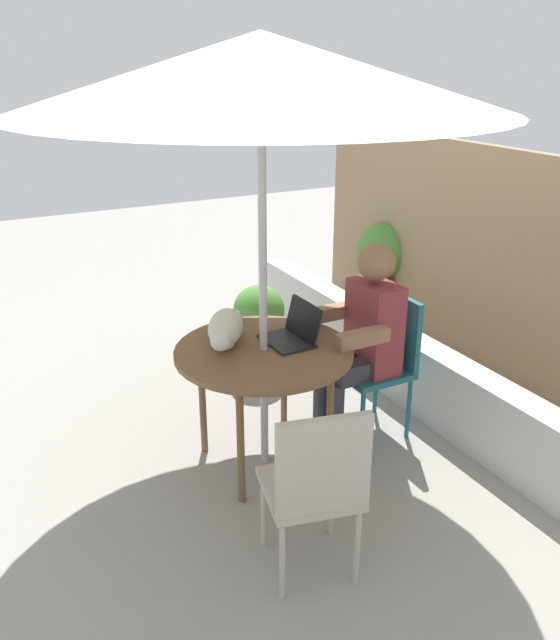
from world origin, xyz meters
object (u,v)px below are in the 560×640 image
object	(u,v)px
chair_occupied	(384,354)
potted_plant_near_fence	(383,266)
patio_umbrella	(261,72)
chair_empty	(316,482)
potted_plant_by_chair	(259,326)
person_seated	(364,333)
laptop	(295,330)
cat	(225,329)
patio_table	(264,359)

from	to	relation	value
chair_occupied	potted_plant_near_fence	distance (m)	1.93
patio_umbrella	chair_empty	bearing A→B (deg)	-12.75
potted_plant_by_chair	patio_umbrella	bearing A→B (deg)	-24.57
patio_umbrella	person_seated	xyz separation A→B (m)	(0.00, 0.65, -1.44)
laptop	cat	xyz separation A→B (m)	(-0.14, -0.36, 0.02)
patio_table	laptop	world-z (taller)	laptop
patio_table	cat	xyz separation A→B (m)	(-0.16, -0.15, 0.15)
cat	potted_plant_near_fence	distance (m)	2.54
chair_occupied	potted_plant_by_chair	xyz separation A→B (m)	(-1.05, -0.33, -0.14)
potted_plant_by_chair	potted_plant_near_fence	bearing A→B (deg)	109.60
patio_umbrella	laptop	xyz separation A→B (m)	(-0.02, 0.21, -1.34)
chair_empty	laptop	xyz separation A→B (m)	(-0.93, 0.41, 0.27)
person_seated	potted_plant_near_fence	bearing A→B (deg)	140.59
patio_table	potted_plant_by_chair	world-z (taller)	patio_table
cat	chair_empty	bearing A→B (deg)	-2.84
chair_empty	potted_plant_by_chair	bearing A→B (deg)	160.74
patio_umbrella	potted_plant_by_chair	world-z (taller)	patio_umbrella
patio_table	potted_plant_near_fence	xyz separation A→B (m)	(-1.57, 1.94, -0.19)
cat	potted_plant_near_fence	bearing A→B (deg)	123.84
chair_empty	cat	bearing A→B (deg)	177.16
person_seated	potted_plant_near_fence	distance (m)	2.04
potted_plant_near_fence	potted_plant_by_chair	bearing A→B (deg)	-70.40
patio_table	patio_umbrella	xyz separation A→B (m)	(0.00, 0.00, 1.46)
patio_table	potted_plant_by_chair	xyz separation A→B (m)	(-1.05, 0.48, -0.28)
patio_table	chair_empty	world-z (taller)	chair_empty
potted_plant_near_fence	laptop	bearing A→B (deg)	-48.27
cat	potted_plant_near_fence	world-z (taller)	cat
potted_plant_near_fence	patio_table	bearing A→B (deg)	-51.09
patio_umbrella	laptop	bearing A→B (deg)	95.49
patio_table	chair_occupied	xyz separation A→B (m)	(0.00, 0.81, -0.14)
patio_table	potted_plant_near_fence	world-z (taller)	potted_plant_near_fence
person_seated	potted_plant_by_chair	bearing A→B (deg)	-170.49
patio_umbrella	chair_empty	xyz separation A→B (m)	(0.91, -0.21, -1.61)
person_seated	cat	bearing A→B (deg)	-101.40
potted_plant_by_chair	person_seated	bearing A→B (deg)	9.51
patio_umbrella	chair_occupied	bearing A→B (deg)	90.00
patio_umbrella	cat	distance (m)	1.34
laptop	chair_empty	bearing A→B (deg)	-23.85
potted_plant_near_fence	chair_empty	bearing A→B (deg)	-40.88
patio_umbrella	laptop	world-z (taller)	patio_umbrella
patio_umbrella	person_seated	distance (m)	1.58
laptop	patio_umbrella	bearing A→B (deg)	-84.51
cat	patio_table	bearing A→B (deg)	43.35
chair_occupied	chair_empty	bearing A→B (deg)	-48.05
patio_table	patio_umbrella	bearing A→B (deg)	0.00
patio_umbrella	person_seated	size ratio (longest dim) A/B	1.95
chair_occupied	patio_table	bearing A→B (deg)	-90.00
patio_table	person_seated	bearing A→B (deg)	90.00
person_seated	potted_plant_near_fence	xyz separation A→B (m)	(-1.57, 1.29, -0.22)
chair_occupied	laptop	world-z (taller)	laptop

